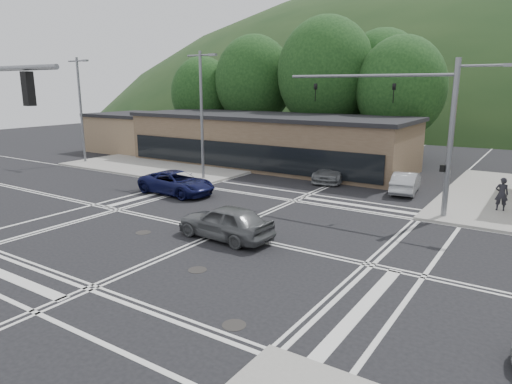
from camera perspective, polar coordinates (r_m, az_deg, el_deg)
The scene contains 19 objects.
ground at distance 21.43m, azimuth -4.46°, elevation -5.06°, with size 120.00×120.00×0.00m, color black.
sidewalk_nw at distance 42.02m, azimuth -8.19°, elevation 3.99°, with size 16.00×16.00×0.15m, color gray.
commercial_row at distance 39.19m, azimuth 1.44°, elevation 6.31°, with size 24.00×8.00×4.00m, color brown.
commercial_nw at distance 49.50m, azimuth -14.62°, elevation 7.09°, with size 8.00×7.00×3.60m, color #846B4F.
hill_north at distance 107.00m, azimuth 26.78°, elevation 8.22°, with size 252.00×126.00×140.00m, color #1E3819.
tree_n_a at distance 48.04m, azimuth -0.25°, elevation 13.72°, with size 8.00×8.00×11.75m.
tree_n_b at distance 44.14m, azimuth 8.73°, elevation 14.47°, with size 9.00×9.00×12.98m.
tree_n_c at distance 41.68m, azimuth 17.64°, elevation 12.31°, with size 7.60×7.60×10.87m.
tree_n_d at distance 50.83m, azimuth -6.66°, elevation 12.14°, with size 6.80×6.80×9.76m.
tree_n_e at distance 46.39m, azimuth 15.45°, elevation 13.28°, with size 8.40×8.40×11.98m.
streetlight_nw at distance 32.71m, azimuth -6.75°, elevation 10.22°, with size 2.50×0.25×9.00m.
streetlight_w at distance 42.64m, azimuth -21.04°, elevation 10.12°, with size 2.50×0.25×9.00m.
signal_mast_ne at distance 24.94m, azimuth 20.52°, elevation 8.63°, with size 11.65×0.30×8.00m.
car_blue_west at distance 29.13m, azimuth -9.88°, elevation 1.15°, with size 2.38×5.17×1.44m, color #0D103C.
car_grey_center at distance 20.35m, azimuth -3.86°, elevation -3.75°, with size 1.84×4.58×1.56m, color #55585A.
car_queue_a at distance 30.55m, azimuth 18.22°, elevation 1.16°, with size 1.44×4.12×1.36m, color #A1A4A8.
car_queue_b at distance 33.53m, azimuth 15.06°, elevation 2.46°, with size 1.69×4.19×1.43m, color silver.
car_northbound at distance 33.24m, azimuth 9.65°, elevation 2.64°, with size 2.01×4.94×1.43m, color slate.
pedestrian at distance 27.61m, azimuth 28.36°, elevation -0.22°, with size 0.66×0.43×1.80m, color black.
Camera 1 is at (12.52, -16.06, 6.70)m, focal length 32.00 mm.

